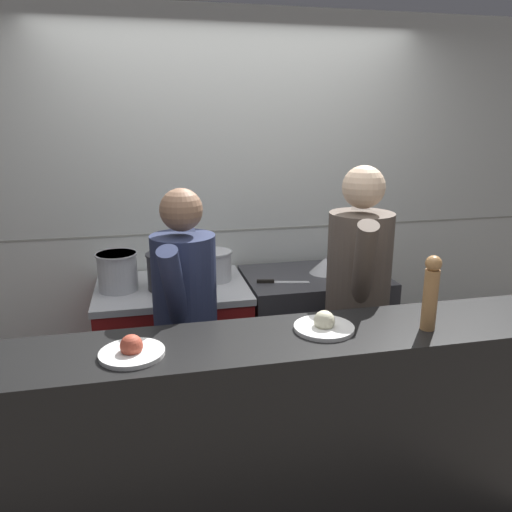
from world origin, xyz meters
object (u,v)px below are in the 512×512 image
object	(u,v)px
oven_range	(175,351)
chef_sous	(357,303)
sauce_pot	(166,270)
mixing_bowl_steel	(325,265)
chef_head_cook	(186,325)
chefs_knife	(278,282)
plated_dish_appetiser	(324,325)
plated_dish_main	(132,350)
stock_pot	(117,271)
pepper_mill	(431,291)
braising_pot	(213,265)

from	to	relation	value
oven_range	chef_sous	world-z (taller)	chef_sous
sauce_pot	mixing_bowl_steel	bearing A→B (deg)	3.77
sauce_pot	chef_head_cook	size ratio (longest dim) A/B	0.15
chefs_knife	chef_sous	bearing A→B (deg)	-59.00
sauce_pot	plated_dish_appetiser	size ratio (longest dim) A/B	0.93
plated_dish_main	chef_sous	world-z (taller)	chef_sous
oven_range	stock_pot	bearing A→B (deg)	-178.19
sauce_pot	pepper_mill	bearing A→B (deg)	-47.86
chefs_knife	pepper_mill	size ratio (longest dim) A/B	1.00
stock_pot	plated_dish_appetiser	size ratio (longest dim) A/B	0.95
braising_pot	plated_dish_appetiser	bearing A→B (deg)	-75.19
sauce_pot	plated_dish_appetiser	world-z (taller)	sauce_pot
braising_pot	plated_dish_main	size ratio (longest dim) A/B	0.97
oven_range	mixing_bowl_steel	size ratio (longest dim) A/B	4.43
chefs_knife	plated_dish_appetiser	xyz separation A→B (m)	(-0.07, -1.01, 0.14)
sauce_pot	plated_dish_main	xyz separation A→B (m)	(-0.19, -1.14, 0.04)
sauce_pot	chefs_knife	size ratio (longest dim) A/B	0.73
oven_range	mixing_bowl_steel	world-z (taller)	mixing_bowl_steel
stock_pot	chefs_knife	size ratio (longest dim) A/B	0.75
plated_dish_main	oven_range	bearing A→B (deg)	79.76
plated_dish_main	chef_head_cook	size ratio (longest dim) A/B	0.16
stock_pot	chef_head_cook	size ratio (longest dim) A/B	0.16
chefs_knife	pepper_mill	world-z (taller)	pepper_mill
stock_pot	chef_head_cook	xyz separation A→B (m)	(0.35, -0.59, -0.14)
braising_pot	chef_sous	xyz separation A→B (m)	(0.69, -0.68, -0.07)
plated_dish_appetiser	chef_sous	xyz separation A→B (m)	(0.38, 0.50, -0.12)
chefs_knife	plated_dish_main	size ratio (longest dim) A/B	1.32
stock_pot	pepper_mill	size ratio (longest dim) A/B	0.75
chef_sous	chefs_knife	bearing A→B (deg)	140.10
stock_pot	braising_pot	distance (m)	0.60
oven_range	plated_dish_main	distance (m)	1.35
chefs_knife	chef_head_cook	xyz separation A→B (m)	(-0.62, -0.49, -0.03)
plated_dish_main	plated_dish_appetiser	distance (m)	0.80
braising_pot	plated_dish_main	distance (m)	1.34
plated_dish_appetiser	chef_head_cook	world-z (taller)	chef_head_cook
braising_pot	chef_head_cook	distance (m)	0.71
braising_pot	mixing_bowl_steel	size ratio (longest dim) A/B	1.16
plated_dish_appetiser	pepper_mill	world-z (taller)	pepper_mill
braising_pot	chef_sous	bearing A→B (deg)	-44.57
braising_pot	plated_dish_main	xyz separation A→B (m)	(-0.49, -1.25, 0.05)
braising_pot	oven_range	bearing A→B (deg)	-167.80
plated_dish_appetiser	chef_sous	distance (m)	0.64
oven_range	chef_sous	distance (m)	1.25
pepper_mill	stock_pot	bearing A→B (deg)	138.10
chef_head_cook	chef_sous	bearing A→B (deg)	15.56
oven_range	plated_dish_appetiser	bearing A→B (deg)	-62.45
plated_dish_main	braising_pot	bearing A→B (deg)	68.63
stock_pot	plated_dish_main	bearing A→B (deg)	-85.01
mixing_bowl_steel	chef_head_cook	world-z (taller)	chef_head_cook
oven_range	stock_pot	size ratio (longest dim) A/B	3.77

